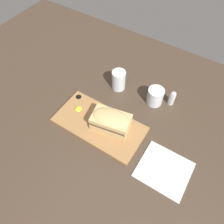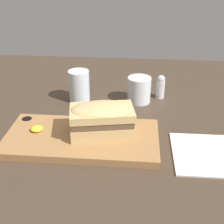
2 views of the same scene
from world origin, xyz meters
TOP-DOWN VIEW (x-y plane):
  - dining_table at (0.00, 0.00)cm, footprint 197.37×128.18cm
  - serving_board at (-4.14, -3.03)cm, footprint 37.95×19.19cm
  - sandwich at (0.90, -1.63)cm, footprint 16.85×11.76cm
  - mustard_dollop at (-15.74, -2.00)cm, footprint 3.12×3.12cm
  - water_glass at (-8.86, 20.28)cm, footprint 6.46×6.46cm
  - wine_glass at (9.74, 21.31)cm, footprint 7.25×7.25cm
  - napkin at (27.42, -6.08)cm, footprint 18.83×17.19cm
  - salt_shaker at (16.47, 24.75)cm, footprint 2.76×2.76cm

SIDE VIEW (x-z plane):
  - dining_table at x=0.00cm, z-range 0.00..2.00cm
  - napkin at x=27.42cm, z-range 2.00..2.40cm
  - serving_board at x=-4.14cm, z-range 1.98..3.88cm
  - mustard_dollop at x=-15.74cm, z-range 3.86..5.10cm
  - wine_glass at x=9.74cm, z-range 1.56..9.53cm
  - salt_shaker at x=16.47cm, z-range 2.08..9.74cm
  - water_glass at x=-8.86cm, z-range 1.35..11.20cm
  - sandwich at x=0.90cm, z-range 4.16..12.21cm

